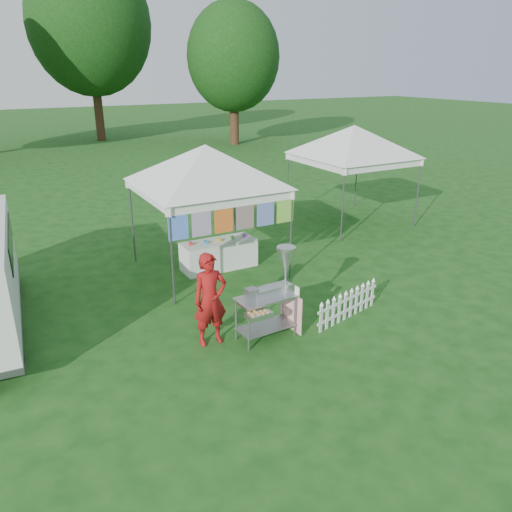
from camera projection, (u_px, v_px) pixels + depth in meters
ground at (286, 331)px, 9.33m from camera, size 120.00×120.00×0.00m
canopy_main at (205, 145)px, 11.12m from camera, size 4.24×4.24×3.45m
canopy_right at (355, 125)px, 14.85m from camera, size 4.24×4.24×3.45m
tree_mid at (89, 24)px, 31.05m from camera, size 7.60×7.60×11.52m
tree_right at (233, 57)px, 30.01m from camera, size 5.60×5.60×8.42m
donut_cart at (274, 287)px, 8.82m from camera, size 1.19×0.86×1.66m
vendor at (210, 300)px, 8.64m from camera, size 0.63×0.43×1.69m
picket_fence at (348, 305)px, 9.69m from camera, size 1.75×0.45×0.56m
display_table at (219, 254)px, 12.14m from camera, size 1.80×0.70×0.69m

